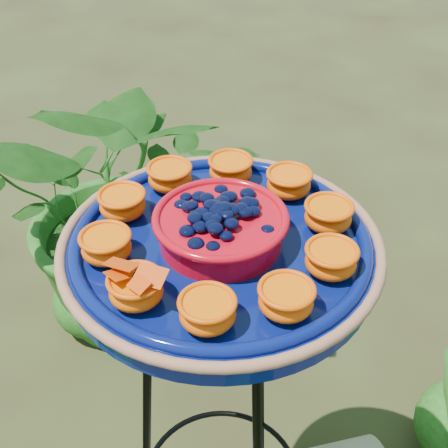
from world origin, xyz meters
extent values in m
torus|color=black|center=(0.03, 0.06, 0.95)|extent=(0.30, 0.30, 0.02)
cylinder|color=black|center=(0.04, 0.21, 0.47)|extent=(0.03, 0.09, 0.95)
cylinder|color=black|center=(-0.11, -0.01, 0.47)|extent=(0.09, 0.05, 0.95)
cylinder|color=#061151|center=(0.03, 0.06, 0.98)|extent=(0.52, 0.52, 0.04)
torus|color=#A9744C|center=(0.03, 0.06, 1.00)|extent=(0.51, 0.51, 0.02)
torus|color=#061151|center=(0.03, 0.06, 1.00)|extent=(0.47, 0.47, 0.02)
cylinder|color=#B60614|center=(0.03, 0.06, 1.03)|extent=(0.20, 0.20, 0.05)
torus|color=#B60614|center=(0.03, 0.06, 1.05)|extent=(0.21, 0.21, 0.01)
ellipsoid|color=black|center=(0.03, 0.06, 1.06)|extent=(0.17, 0.17, 0.03)
ellipsoid|color=#E65502|center=(0.20, 0.07, 1.02)|extent=(0.08, 0.08, 0.04)
cylinder|color=#E16704|center=(0.20, 0.07, 1.04)|extent=(0.07, 0.07, 0.01)
ellipsoid|color=#E65502|center=(0.16, 0.17, 1.02)|extent=(0.08, 0.08, 0.04)
cylinder|color=#E16704|center=(0.16, 0.17, 1.04)|extent=(0.07, 0.07, 0.01)
ellipsoid|color=#E65502|center=(0.07, 0.23, 1.02)|extent=(0.08, 0.08, 0.04)
cylinder|color=#E16704|center=(0.07, 0.23, 1.04)|extent=(0.07, 0.07, 0.01)
ellipsoid|color=#E65502|center=(-0.04, 0.22, 1.02)|extent=(0.08, 0.08, 0.04)
cylinder|color=#E16704|center=(-0.04, 0.22, 1.04)|extent=(0.07, 0.07, 0.01)
ellipsoid|color=#E65502|center=(-0.12, 0.15, 1.02)|extent=(0.08, 0.08, 0.04)
cylinder|color=#E16704|center=(-0.12, 0.15, 1.04)|extent=(0.07, 0.07, 0.01)
ellipsoid|color=#E65502|center=(-0.15, 0.04, 1.02)|extent=(0.08, 0.08, 0.04)
cylinder|color=#E16704|center=(-0.15, 0.04, 1.04)|extent=(0.07, 0.07, 0.01)
ellipsoid|color=#E65502|center=(-0.10, -0.06, 1.02)|extent=(0.08, 0.08, 0.04)
cylinder|color=#E16704|center=(-0.10, -0.06, 1.04)|extent=(0.07, 0.07, 0.01)
ellipsoid|color=#E65502|center=(-0.01, -0.11, 1.02)|extent=(0.08, 0.08, 0.04)
cylinder|color=#E16704|center=(-0.01, -0.11, 1.04)|extent=(0.07, 0.07, 0.01)
ellipsoid|color=#E65502|center=(0.10, -0.10, 1.02)|extent=(0.08, 0.08, 0.04)
cylinder|color=#E16704|center=(0.10, -0.10, 1.04)|extent=(0.07, 0.07, 0.01)
ellipsoid|color=#E65502|center=(0.18, -0.03, 1.02)|extent=(0.08, 0.08, 0.04)
cylinder|color=#E16704|center=(0.18, -0.03, 1.04)|extent=(0.07, 0.07, 0.01)
cylinder|color=black|center=(-0.01, -0.11, 1.05)|extent=(0.01, 0.03, 0.00)
cube|color=#EF5204|center=(-0.04, -0.11, 1.06)|extent=(0.05, 0.04, 0.01)
cube|color=#EF5204|center=(0.01, -0.11, 1.06)|extent=(0.05, 0.04, 0.01)
imported|color=#1A4412|center=(-0.64, 0.66, 0.48)|extent=(1.04, 0.97, 0.95)
camera|label=1|loc=(0.39, -0.60, 1.61)|focal=50.00mm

